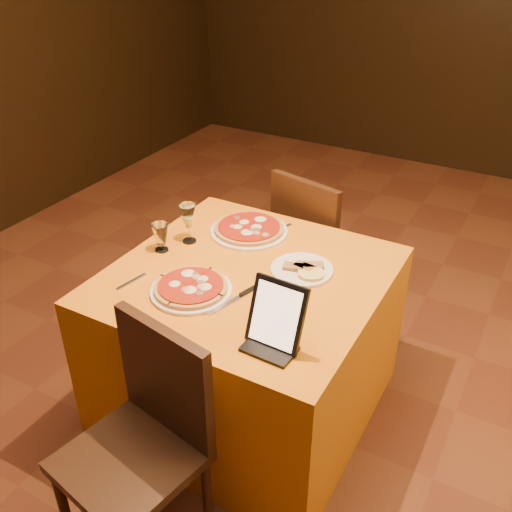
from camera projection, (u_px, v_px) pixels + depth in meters
The scene contains 13 objects.
floor at pixel (349, 445), 2.56m from camera, with size 6.00×7.00×0.01m, color #5E2D19.
main_table at pixel (249, 343), 2.58m from camera, with size 1.10×1.10×0.75m, color orange.
chair_main_near at pixel (129, 460), 1.93m from camera, with size 0.43×0.43×0.91m, color black, non-canonical shape.
chair_main_far at pixel (323, 246), 3.16m from camera, with size 0.48×0.48×0.91m, color black, non-canonical shape.
pizza_near at pixel (191, 289), 2.26m from camera, with size 0.33×0.33×0.03m.
pizza_far at pixel (249, 230), 2.68m from camera, with size 0.36×0.36×0.03m.
cutlet_dish at pixel (302, 268), 2.39m from camera, with size 0.26×0.26×0.03m.
wine_glass at pixel (188, 223), 2.57m from camera, with size 0.08×0.08×0.19m, color #F8FE90, non-canonical shape.
water_glass at pixel (161, 238), 2.51m from camera, with size 0.08×0.08×0.13m, color white, non-canonical shape.
tablet at pixel (277, 315), 1.94m from camera, with size 0.20×0.02×0.24m, color black.
knife at pixel (232, 301), 2.21m from camera, with size 0.25×0.02×0.01m, color silver.
fork_near at pixel (132, 282), 2.33m from camera, with size 0.15×0.02×0.01m, color silver.
fork_far at pixel (280, 230), 2.71m from camera, with size 0.16×0.02×0.01m, color #B9B8C0.
Camera 1 is at (0.48, -1.73, 2.05)m, focal length 40.00 mm.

